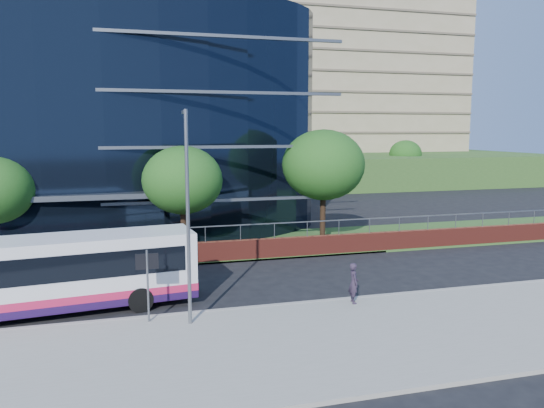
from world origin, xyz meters
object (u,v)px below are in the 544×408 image
object	(u,v)px
tree_far_c	(183,180)
tree_dist_f	(405,154)
city_bus	(54,274)
tree_far_d	(323,165)
tree_dist_e	(296,154)
streetlight_east	(188,211)
pedestrian	(354,283)
street_sign	(147,271)

from	to	relation	value
tree_far_c	tree_dist_f	bearing A→B (deg)	45.00
tree_far_c	city_bus	size ratio (longest dim) A/B	0.55
tree_far_d	tree_dist_e	world-z (taller)	tree_far_d
streetlight_east	pedestrian	bearing A→B (deg)	4.44
tree_dist_e	streetlight_east	xyz separation A→B (m)	(-18.00, -42.17, -0.10)
tree_dist_e	tree_dist_f	xyz separation A→B (m)	(16.00, 2.00, -0.33)
tree_far_c	pedestrian	bearing A→B (deg)	-60.79
street_sign	tree_dist_f	size ratio (longest dim) A/B	0.46
street_sign	tree_dist_e	bearing A→B (deg)	64.88
street_sign	tree_dist_f	world-z (taller)	tree_dist_f
tree_far_d	pedestrian	distance (m)	12.73
tree_far_d	tree_dist_f	size ratio (longest dim) A/B	1.23
tree_far_c	tree_dist_e	world-z (taller)	same
tree_far_d	streetlight_east	xyz separation A→B (m)	(-10.00, -12.17, -0.75)
street_sign	tree_far_d	world-z (taller)	tree_far_d
tree_far_c	tree_dist_f	size ratio (longest dim) A/B	1.08
tree_dist_f	tree_far_c	bearing A→B (deg)	-135.00
tree_far_c	tree_dist_f	distance (m)	46.67
city_bus	tree_dist_f	bearing A→B (deg)	39.72
streetlight_east	tree_far_d	bearing A→B (deg)	50.60
street_sign	tree_far_c	size ratio (longest dim) A/B	0.43
tree_dist_f	streetlight_east	bearing A→B (deg)	-127.58
city_bus	street_sign	bearing A→B (deg)	-40.69
tree_far_c	tree_far_d	xyz separation A→B (m)	(9.00, 1.00, 0.65)
tree_dist_f	street_sign	bearing A→B (deg)	-129.16
tree_far_d	tree_dist_e	bearing A→B (deg)	75.07
street_sign	tree_far_c	world-z (taller)	tree_far_c
tree_dist_e	street_sign	bearing A→B (deg)	-115.12
street_sign	tree_dist_e	distance (m)	45.99
pedestrian	street_sign	bearing A→B (deg)	97.12
tree_far_d	tree_dist_e	distance (m)	31.06
city_bus	tree_dist_e	bearing A→B (deg)	52.72
pedestrian	tree_dist_e	bearing A→B (deg)	-7.42
tree_dist_e	pedestrian	size ratio (longest dim) A/B	3.77
tree_dist_f	streetlight_east	xyz separation A→B (m)	(-34.00, -44.17, 0.23)
tree_dist_f	pedestrian	bearing A→B (deg)	-121.80
streetlight_east	pedestrian	size ratio (longest dim) A/B	4.63
tree_dist_f	pedestrian	world-z (taller)	tree_dist_f
city_bus	pedestrian	xyz separation A→B (m)	(12.04, -2.47, -0.64)
tree_far_d	city_bus	xyz separation A→B (m)	(-15.09, -9.17, -3.53)
tree_dist_f	city_bus	xyz separation A→B (m)	(-39.09, -41.17, -2.56)
street_sign	tree_far_d	size ratio (longest dim) A/B	0.38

